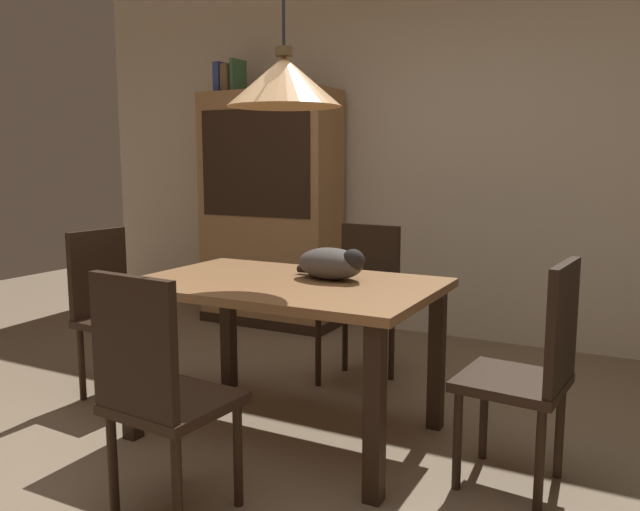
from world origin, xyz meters
TOP-DOWN VIEW (x-y plane):
  - ground at (0.00, 0.00)m, footprint 10.00×10.00m
  - back_wall at (0.00, 2.65)m, footprint 6.40×0.10m
  - dining_table at (-0.13, 0.53)m, footprint 1.40×0.90m
  - chair_left_side at (-1.26, 0.54)m, footprint 0.42×0.42m
  - chair_near_front at (-0.13, -0.34)m, footprint 0.43×0.43m
  - chair_far_back at (-0.12, 1.41)m, footprint 0.43×0.43m
  - chair_right_side at (1.00, 0.53)m, footprint 0.44×0.44m
  - cat_sleeping at (0.05, 0.67)m, footprint 0.39×0.26m
  - pendant_lamp at (-0.13, 0.53)m, footprint 0.52×0.52m
  - hutch_bookcase at (-1.33, 2.32)m, footprint 1.12×0.45m
  - book_blue_wide at (-1.75, 2.32)m, footprint 0.06×0.24m
  - book_brown_thick at (-1.68, 2.32)m, footprint 0.06×0.24m
  - book_green_slim at (-1.62, 2.32)m, footprint 0.03×0.20m

SIDE VIEW (x-z plane):
  - ground at x=0.00m, z-range 0.00..0.00m
  - chair_left_side at x=-1.26m, z-range 0.05..0.98m
  - chair_near_front at x=-0.13m, z-range 0.05..0.98m
  - chair_far_back at x=-0.12m, z-range 0.05..0.98m
  - chair_right_side at x=1.00m, z-range 0.05..0.98m
  - dining_table at x=-0.13m, z-range 0.27..1.02m
  - cat_sleeping at x=0.05m, z-range 0.75..0.90m
  - hutch_bookcase at x=-1.33m, z-range -0.04..1.81m
  - back_wall at x=0.00m, z-range 0.00..2.90m
  - pendant_lamp at x=-0.13m, z-range 1.01..2.31m
  - book_brown_thick at x=-1.68m, z-range 1.85..2.07m
  - book_blue_wide at x=-1.75m, z-range 1.85..2.09m
  - book_green_slim at x=-1.62m, z-range 1.85..2.11m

